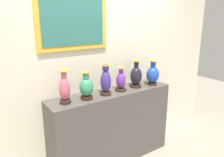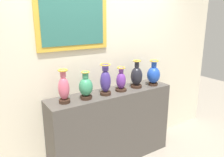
{
  "view_description": "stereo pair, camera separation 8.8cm",
  "coord_description": "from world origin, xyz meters",
  "px_view_note": "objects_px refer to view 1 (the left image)",
  "views": [
    {
      "loc": [
        -1.62,
        -2.35,
        2.03
      ],
      "look_at": [
        0.0,
        0.0,
        1.23
      ],
      "focal_mm": 35.94,
      "sensor_mm": 36.0,
      "label": 1
    },
    {
      "loc": [
        -1.55,
        -2.4,
        2.03
      ],
      "look_at": [
        0.0,
        0.0,
        1.23
      ],
      "focal_mm": 35.94,
      "sensor_mm": 36.0,
      "label": 2
    }
  ],
  "objects_px": {
    "vase_indigo": "(106,81)",
    "vase_jade": "(86,87)",
    "vase_sapphire": "(153,74)",
    "vase_rose": "(65,89)",
    "vase_onyx": "(136,76)",
    "vase_violet": "(121,81)"
  },
  "relations": [
    {
      "from": "vase_rose",
      "to": "vase_jade",
      "type": "distance_m",
      "value": 0.27
    },
    {
      "from": "vase_indigo",
      "to": "vase_violet",
      "type": "xyz_separation_m",
      "value": [
        0.26,
        0.02,
        -0.04
      ]
    },
    {
      "from": "vase_jade",
      "to": "vase_onyx",
      "type": "distance_m",
      "value": 0.81
    },
    {
      "from": "vase_jade",
      "to": "vase_indigo",
      "type": "distance_m",
      "value": 0.28
    },
    {
      "from": "vase_violet",
      "to": "vase_indigo",
      "type": "bearing_deg",
      "value": -175.66
    },
    {
      "from": "vase_sapphire",
      "to": "vase_jade",
      "type": "bearing_deg",
      "value": 178.41
    },
    {
      "from": "vase_onyx",
      "to": "vase_sapphire",
      "type": "bearing_deg",
      "value": -11.52
    },
    {
      "from": "vase_rose",
      "to": "vase_onyx",
      "type": "distance_m",
      "value": 1.08
    },
    {
      "from": "vase_rose",
      "to": "vase_indigo",
      "type": "relative_size",
      "value": 1.0
    },
    {
      "from": "vase_violet",
      "to": "vase_sapphire",
      "type": "relative_size",
      "value": 0.88
    },
    {
      "from": "vase_violet",
      "to": "vase_sapphire",
      "type": "xyz_separation_m",
      "value": [
        0.54,
        -0.05,
        0.02
      ]
    },
    {
      "from": "vase_onyx",
      "to": "vase_jade",
      "type": "bearing_deg",
      "value": -178.2
    },
    {
      "from": "vase_jade",
      "to": "vase_onyx",
      "type": "xyz_separation_m",
      "value": [
        0.81,
        0.03,
        0.01
      ]
    },
    {
      "from": "vase_indigo",
      "to": "vase_sapphire",
      "type": "height_order",
      "value": "vase_indigo"
    },
    {
      "from": "vase_rose",
      "to": "vase_violet",
      "type": "relative_size",
      "value": 1.22
    },
    {
      "from": "vase_onyx",
      "to": "vase_sapphire",
      "type": "xyz_separation_m",
      "value": [
        0.27,
        -0.06,
        -0.0
      ]
    },
    {
      "from": "vase_indigo",
      "to": "vase_sapphire",
      "type": "xyz_separation_m",
      "value": [
        0.8,
        -0.03,
        -0.02
      ]
    },
    {
      "from": "vase_jade",
      "to": "vase_onyx",
      "type": "bearing_deg",
      "value": 1.8
    },
    {
      "from": "vase_indigo",
      "to": "vase_jade",
      "type": "bearing_deg",
      "value": -179.8
    },
    {
      "from": "vase_violet",
      "to": "vase_onyx",
      "type": "relative_size",
      "value": 0.84
    },
    {
      "from": "vase_jade",
      "to": "vase_violet",
      "type": "xyz_separation_m",
      "value": [
        0.54,
        0.02,
        -0.01
      ]
    },
    {
      "from": "vase_jade",
      "to": "vase_violet",
      "type": "relative_size",
      "value": 1.05
    }
  ]
}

